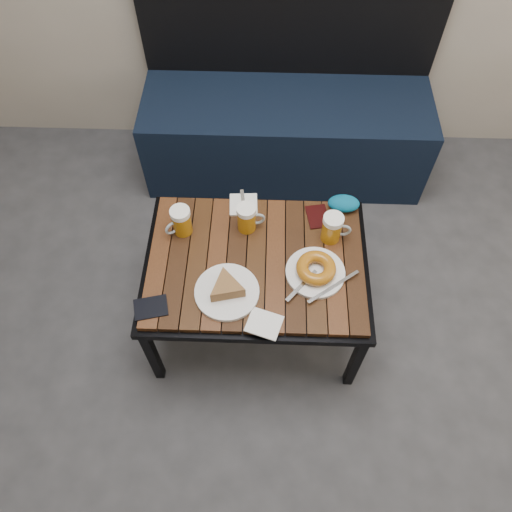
{
  "coord_description": "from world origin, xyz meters",
  "views": [
    {
      "loc": [
        -0.15,
        -0.19,
        2.02
      ],
      "look_at": [
        -0.18,
        0.81,
        0.5
      ],
      "focal_mm": 35.0,
      "sensor_mm": 36.0,
      "label": 1
    }
  ],
  "objects_px": {
    "plate_pie": "(227,289)",
    "cafe_table": "(256,266)",
    "beer_mug_left": "(181,221)",
    "plate_bagel": "(316,270)",
    "knit_pouch": "(344,203)",
    "beer_mug_centre": "(247,218)",
    "bench": "(286,125)",
    "passport_navy": "(151,307)",
    "passport_burgundy": "(318,217)",
    "beer_mug_right": "(332,228)"
  },
  "relations": [
    {
      "from": "beer_mug_centre",
      "to": "passport_navy",
      "type": "distance_m",
      "value": 0.49
    },
    {
      "from": "plate_bagel",
      "to": "knit_pouch",
      "type": "height_order",
      "value": "plate_bagel"
    },
    {
      "from": "beer_mug_left",
      "to": "knit_pouch",
      "type": "relative_size",
      "value": 0.97
    },
    {
      "from": "bench",
      "to": "cafe_table",
      "type": "height_order",
      "value": "bench"
    },
    {
      "from": "bench",
      "to": "passport_navy",
      "type": "distance_m",
      "value": 1.27
    },
    {
      "from": "beer_mug_centre",
      "to": "knit_pouch",
      "type": "xyz_separation_m",
      "value": [
        0.38,
        0.11,
        -0.03
      ]
    },
    {
      "from": "plate_pie",
      "to": "plate_bagel",
      "type": "relative_size",
      "value": 0.86
    },
    {
      "from": "plate_pie",
      "to": "plate_bagel",
      "type": "height_order",
      "value": "plate_pie"
    },
    {
      "from": "cafe_table",
      "to": "beer_mug_right",
      "type": "height_order",
      "value": "beer_mug_right"
    },
    {
      "from": "beer_mug_left",
      "to": "knit_pouch",
      "type": "distance_m",
      "value": 0.64
    },
    {
      "from": "plate_pie",
      "to": "knit_pouch",
      "type": "relative_size",
      "value": 1.84
    },
    {
      "from": "beer_mug_centre",
      "to": "plate_bagel",
      "type": "bearing_deg",
      "value": -45.9
    },
    {
      "from": "beer_mug_right",
      "to": "plate_pie",
      "type": "xyz_separation_m",
      "value": [
        -0.38,
        -0.25,
        -0.04
      ]
    },
    {
      "from": "beer_mug_left",
      "to": "knit_pouch",
      "type": "height_order",
      "value": "beer_mug_left"
    },
    {
      "from": "cafe_table",
      "to": "beer_mug_left",
      "type": "distance_m",
      "value": 0.33
    },
    {
      "from": "beer_mug_centre",
      "to": "passport_navy",
      "type": "height_order",
      "value": "beer_mug_centre"
    },
    {
      "from": "beer_mug_right",
      "to": "plate_pie",
      "type": "height_order",
      "value": "beer_mug_right"
    },
    {
      "from": "plate_pie",
      "to": "passport_navy",
      "type": "distance_m",
      "value": 0.27
    },
    {
      "from": "beer_mug_left",
      "to": "beer_mug_right",
      "type": "bearing_deg",
      "value": 139.98
    },
    {
      "from": "knit_pouch",
      "to": "passport_navy",
      "type": "bearing_deg",
      "value": -145.95
    },
    {
      "from": "bench",
      "to": "passport_burgundy",
      "type": "height_order",
      "value": "bench"
    },
    {
      "from": "bench",
      "to": "knit_pouch",
      "type": "height_order",
      "value": "bench"
    },
    {
      "from": "beer_mug_left",
      "to": "bench",
      "type": "bearing_deg",
      "value": -154.88
    },
    {
      "from": "beer_mug_centre",
      "to": "plate_pie",
      "type": "height_order",
      "value": "beer_mug_centre"
    },
    {
      "from": "bench",
      "to": "beer_mug_left",
      "type": "bearing_deg",
      "value": -116.18
    },
    {
      "from": "beer_mug_centre",
      "to": "knit_pouch",
      "type": "bearing_deg",
      "value": 8.65
    },
    {
      "from": "cafe_table",
      "to": "beer_mug_left",
      "type": "relative_size",
      "value": 6.91
    },
    {
      "from": "beer_mug_left",
      "to": "beer_mug_centre",
      "type": "xyz_separation_m",
      "value": [
        0.25,
        0.02,
        -0.0
      ]
    },
    {
      "from": "cafe_table",
      "to": "passport_burgundy",
      "type": "distance_m",
      "value": 0.32
    },
    {
      "from": "passport_burgundy",
      "to": "beer_mug_left",
      "type": "bearing_deg",
      "value": 178.77
    },
    {
      "from": "cafe_table",
      "to": "beer_mug_centre",
      "type": "bearing_deg",
      "value": 104.43
    },
    {
      "from": "plate_bagel",
      "to": "passport_navy",
      "type": "bearing_deg",
      "value": -164.57
    },
    {
      "from": "bench",
      "to": "plate_bagel",
      "type": "xyz_separation_m",
      "value": [
        0.1,
        -1.0,
        0.22
      ]
    },
    {
      "from": "cafe_table",
      "to": "plate_bagel",
      "type": "xyz_separation_m",
      "value": [
        0.22,
        -0.05,
        0.07
      ]
    },
    {
      "from": "plate_bagel",
      "to": "knit_pouch",
      "type": "distance_m",
      "value": 0.33
    },
    {
      "from": "bench",
      "to": "beer_mug_centre",
      "type": "bearing_deg",
      "value": -101.13
    },
    {
      "from": "cafe_table",
      "to": "plate_bagel",
      "type": "relative_size",
      "value": 3.14
    },
    {
      "from": "plate_bagel",
      "to": "knit_pouch",
      "type": "bearing_deg",
      "value": 69.02
    },
    {
      "from": "beer_mug_right",
      "to": "passport_burgundy",
      "type": "distance_m",
      "value": 0.12
    },
    {
      "from": "cafe_table",
      "to": "passport_navy",
      "type": "height_order",
      "value": "passport_navy"
    },
    {
      "from": "plate_pie",
      "to": "passport_burgundy",
      "type": "bearing_deg",
      "value": 46.59
    },
    {
      "from": "cafe_table",
      "to": "passport_burgundy",
      "type": "relative_size",
      "value": 7.4
    },
    {
      "from": "passport_burgundy",
      "to": "bench",
      "type": "bearing_deg",
      "value": 88.49
    },
    {
      "from": "bench",
      "to": "plate_pie",
      "type": "relative_size",
      "value": 6.07
    },
    {
      "from": "cafe_table",
      "to": "beer_mug_centre",
      "type": "xyz_separation_m",
      "value": [
        -0.04,
        0.15,
        0.1
      ]
    },
    {
      "from": "plate_pie",
      "to": "cafe_table",
      "type": "bearing_deg",
      "value": 55.37
    },
    {
      "from": "beer_mug_centre",
      "to": "passport_burgundy",
      "type": "relative_size",
      "value": 1.05
    },
    {
      "from": "cafe_table",
      "to": "plate_bagel",
      "type": "bearing_deg",
      "value": -13.3
    },
    {
      "from": "beer_mug_left",
      "to": "plate_bagel",
      "type": "relative_size",
      "value": 0.45
    },
    {
      "from": "plate_bagel",
      "to": "knit_pouch",
      "type": "relative_size",
      "value": 2.13
    }
  ]
}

